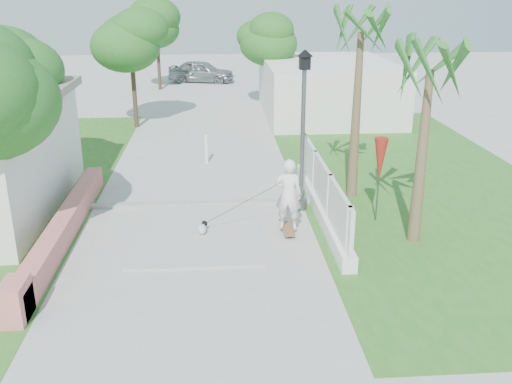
{
  "coord_description": "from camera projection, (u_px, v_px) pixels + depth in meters",
  "views": [
    {
      "loc": [
        0.54,
        -9.47,
        5.97
      ],
      "look_at": [
        1.51,
        3.96,
        1.1
      ],
      "focal_mm": 40.0,
      "sensor_mm": 36.0,
      "label": 1
    }
  ],
  "objects": [
    {
      "name": "palm_far",
      "position": [
        360.0,
        43.0,
        15.76
      ],
      "size": [
        1.8,
        1.8,
        5.3
      ],
      "color": "brown",
      "rests_on": "ground"
    },
    {
      "name": "parked_car",
      "position": [
        201.0,
        72.0,
        37.22
      ],
      "size": [
        4.55,
        2.78,
        1.45
      ],
      "primitive_type": "imported",
      "rotation": [
        0.0,
        0.0,
        1.3
      ],
      "color": "#AAADB2",
      "rests_on": "ground"
    },
    {
      "name": "tree_left_mid",
      "position": [
        15.0,
        73.0,
        17.27
      ],
      "size": [
        3.2,
        3.2,
        4.85
      ],
      "color": "#4C3826",
      "rests_on": "ground"
    },
    {
      "name": "path_strip",
      "position": [
        205.0,
        108.0,
        29.62
      ],
      "size": [
        3.2,
        36.0,
        0.06
      ],
      "primitive_type": "cube",
      "color": "#B7B7B2",
      "rests_on": "ground"
    },
    {
      "name": "bollard",
      "position": [
        206.0,
        149.0,
        20.07
      ],
      "size": [
        0.14,
        0.14,
        1.09
      ],
      "color": "white",
      "rests_on": "ground"
    },
    {
      "name": "building_right",
      "position": [
        327.0,
        88.0,
        27.73
      ],
      "size": [
        6.0,
        8.0,
        2.6
      ],
      "primitive_type": "cube",
      "color": "silver",
      "rests_on": "ground"
    },
    {
      "name": "skateboarder",
      "position": [
        279.0,
        197.0,
        14.35
      ],
      "size": [
        2.58,
        1.0,
        1.97
      ],
      "rotation": [
        0.0,
        0.0,
        2.88
      ],
      "color": "brown",
      "rests_on": "ground"
    },
    {
      "name": "tree_path_far",
      "position": [
        157.0,
        25.0,
        33.76
      ],
      "size": [
        3.2,
        3.2,
        5.17
      ],
      "color": "#4C3826",
      "rests_on": "ground"
    },
    {
      "name": "grass_right",
      "position": [
        412.0,
        178.0,
        18.86
      ],
      "size": [
        8.0,
        20.0,
        0.01
      ],
      "primitive_type": "cube",
      "color": "#2C6C22",
      "rests_on": "ground"
    },
    {
      "name": "dog",
      "position": [
        202.0,
        228.0,
        14.44
      ],
      "size": [
        0.35,
        0.5,
        0.36
      ],
      "rotation": [
        0.0,
        0.0,
        -0.36
      ],
      "color": "silver",
      "rests_on": "ground"
    },
    {
      "name": "street_lamp",
      "position": [
        303.0,
        125.0,
        15.41
      ],
      "size": [
        0.44,
        0.44,
        4.44
      ],
      "color": "#59595E",
      "rests_on": "ground"
    },
    {
      "name": "ground",
      "position": [
        192.0,
        318.0,
        10.88
      ],
      "size": [
        90.0,
        90.0,
        0.0
      ],
      "primitive_type": "plane",
      "color": "#B7B7B2",
      "rests_on": "ground"
    },
    {
      "name": "lattice_fence",
      "position": [
        322.0,
        197.0,
        15.62
      ],
      "size": [
        0.35,
        7.0,
        1.5
      ],
      "color": "white",
      "rests_on": "ground"
    },
    {
      "name": "tree_path_left",
      "position": [
        131.0,
        40.0,
        24.36
      ],
      "size": [
        3.4,
        3.4,
        5.23
      ],
      "color": "#4C3826",
      "rests_on": "ground"
    },
    {
      "name": "patio_umbrella",
      "position": [
        380.0,
        161.0,
        14.85
      ],
      "size": [
        0.36,
        0.36,
        2.3
      ],
      "color": "#59595E",
      "rests_on": "ground"
    },
    {
      "name": "palm_near",
      "position": [
        429.0,
        81.0,
        12.9
      ],
      "size": [
        1.8,
        1.8,
        4.7
      ],
      "color": "brown",
      "rests_on": "ground"
    },
    {
      "name": "pink_wall",
      "position": [
        60.0,
        233.0,
        13.88
      ],
      "size": [
        0.45,
        8.2,
        0.8
      ],
      "color": "#CF6A6B",
      "rests_on": "ground"
    },
    {
      "name": "tree_path_right",
      "position": [
        267.0,
        39.0,
        28.65
      ],
      "size": [
        3.0,
        3.0,
        4.79
      ],
      "color": "#4C3826",
      "rests_on": "ground"
    },
    {
      "name": "curb",
      "position": [
        199.0,
        204.0,
        16.49
      ],
      "size": [
        6.5,
        0.25,
        0.1
      ],
      "primitive_type": "cube",
      "color": "#999993",
      "rests_on": "ground"
    }
  ]
}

